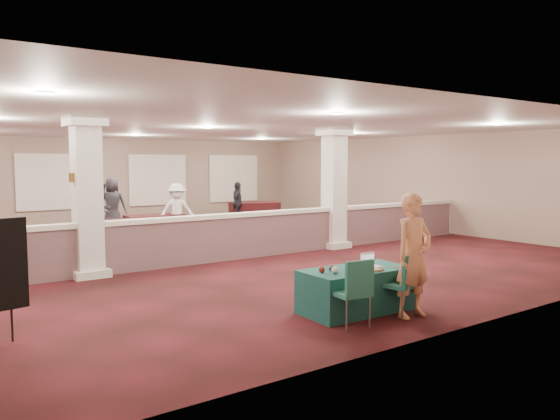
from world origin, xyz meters
TOP-DOWN VIEW (x-y plane):
  - ground at (0.00, 0.00)m, footprint 16.00×16.00m
  - wall_back at (0.00, 8.00)m, footprint 16.00×0.04m
  - wall_front at (0.00, -8.00)m, footprint 16.00×0.04m
  - wall_right at (8.00, 0.00)m, footprint 0.04×16.00m
  - ceiling at (0.00, 0.00)m, footprint 16.00×16.00m
  - partition_wall at (0.00, -1.50)m, footprint 15.60×0.28m
  - column_left at (-3.50, -1.50)m, footprint 0.72×0.72m
  - column_right at (3.00, -1.50)m, footprint 0.72×0.72m
  - sconce_left at (-3.78, -1.50)m, footprint 0.12×0.12m
  - sconce_right at (-3.22, -1.50)m, footprint 0.12×0.12m
  - near_table at (-0.91, -6.50)m, footprint 1.76×0.93m
  - conf_chair_main at (-0.51, -7.09)m, footprint 0.55×0.56m
  - conf_chair_side at (-1.52, -7.09)m, footprint 0.53×0.53m
  - woman at (-0.43, -7.20)m, footprint 0.68×0.46m
  - far_table_front_center at (-1.44, 1.77)m, footprint 1.98×1.22m
  - far_table_front_right at (2.50, 0.90)m, footprint 2.02×1.34m
  - far_table_back_center at (-0.15, 3.20)m, footprint 1.76×0.96m
  - far_table_back_right at (4.76, 5.17)m, footprint 2.06×1.48m
  - attendee_a at (-1.50, 4.00)m, footprint 0.92×0.87m
  - attendee_b at (0.51, 3.00)m, footprint 1.15×0.77m
  - attendee_c at (3.82, 4.87)m, footprint 0.97×0.96m
  - attendee_d at (-0.71, 5.35)m, footprint 1.00×0.88m
  - laptop_base at (-0.64, -6.56)m, footprint 0.31×0.22m
  - laptop_screen at (-0.63, -6.45)m, footprint 0.30×0.02m
  - screen_glow at (-0.63, -6.46)m, footprint 0.27×0.01m
  - knitting at (-0.87, -6.73)m, footprint 0.37×0.29m
  - yarn_cream at (-1.41, -6.57)m, footprint 0.10×0.10m
  - yarn_red at (-1.54, -6.43)m, footprint 0.09×0.09m
  - yarn_grey at (-1.31, -6.38)m, footprint 0.09×0.09m
  - scissors at (-0.32, -6.78)m, footprint 0.11×0.03m

SIDE VIEW (x-z plane):
  - ground at x=0.00m, z-range 0.00..0.00m
  - near_table at x=-0.91m, z-range 0.00..0.67m
  - far_table_back_center at x=-0.15m, z-range 0.00..0.69m
  - far_table_front_center at x=-1.44m, z-range 0.00..0.75m
  - far_table_front_right at x=2.50m, z-range 0.00..0.75m
  - far_table_back_right at x=4.76m, z-range 0.00..0.76m
  - conf_chair_main at x=-0.51m, z-range 0.09..1.02m
  - partition_wall at x=0.00m, z-range 0.02..1.12m
  - conf_chair_side at x=-1.52m, z-range 0.09..1.05m
  - scissors at x=-0.32m, z-range 0.67..0.68m
  - laptop_base at x=-0.64m, z-range 0.67..0.68m
  - knitting at x=-0.87m, z-range 0.67..0.69m
  - yarn_red at x=-1.54m, z-range 0.67..0.76m
  - yarn_grey at x=-1.31m, z-range 0.67..0.76m
  - yarn_cream at x=-1.41m, z-range 0.67..0.77m
  - screen_glow at x=-0.63m, z-range 0.68..0.86m
  - laptop_screen at x=-0.63m, z-range 0.68..0.88m
  - attendee_c at x=3.82m, z-range 0.00..1.57m
  - attendee_b at x=0.51m, z-range 0.00..1.65m
  - attendee_a at x=-1.50m, z-range 0.00..1.70m
  - attendee_d at x=-0.71m, z-range 0.00..1.79m
  - woman at x=-0.43m, z-range 0.00..1.84m
  - wall_back at x=0.00m, z-range 0.00..3.20m
  - wall_front at x=0.00m, z-range 0.00..3.20m
  - wall_right at x=8.00m, z-range 0.00..3.20m
  - column_left at x=-3.50m, z-range 0.04..3.24m
  - column_right at x=3.00m, z-range 0.04..3.24m
  - sconce_left at x=-3.78m, z-range 1.91..2.09m
  - sconce_right at x=-3.22m, z-range 1.91..2.09m
  - ceiling at x=0.00m, z-range 3.19..3.21m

